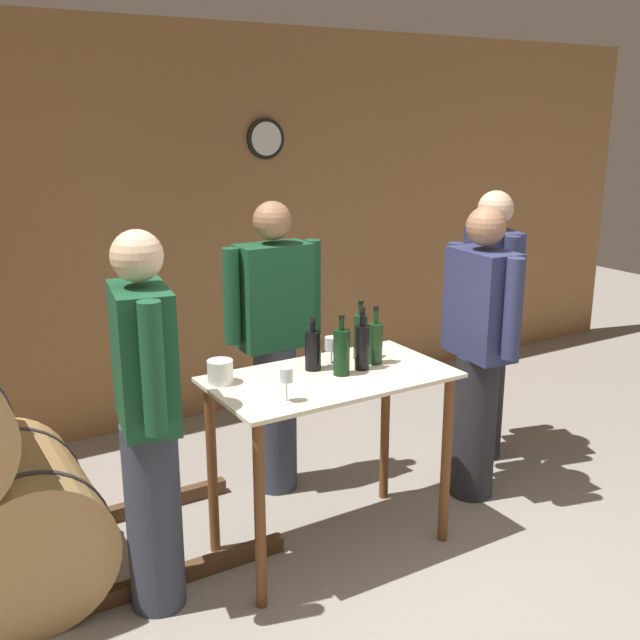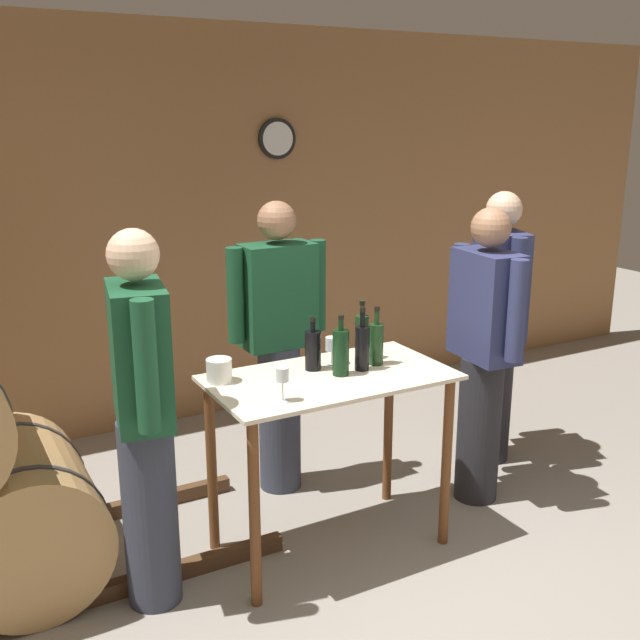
{
  "view_description": "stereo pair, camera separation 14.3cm",
  "coord_description": "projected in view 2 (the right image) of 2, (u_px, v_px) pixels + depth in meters",
  "views": [
    {
      "loc": [
        -1.88,
        -1.99,
        2.11
      ],
      "look_at": [
        -0.1,
        0.96,
        1.16
      ],
      "focal_mm": 42.0,
      "sensor_mm": 36.0,
      "label": 1
    },
    {
      "loc": [
        -1.76,
        -2.06,
        2.11
      ],
      "look_at": [
        -0.1,
        0.96,
        1.16
      ],
      "focal_mm": 42.0,
      "sensor_mm": 36.0,
      "label": 2
    }
  ],
  "objects": [
    {
      "name": "ground_plane",
      "position": [
        451.0,
        638.0,
        3.12
      ],
      "size": [
        14.0,
        14.0,
        0.0
      ],
      "primitive_type": "plane",
      "color": "gray"
    },
    {
      "name": "back_wall",
      "position": [
        202.0,
        228.0,
        5.14
      ],
      "size": [
        8.4,
        0.08,
        2.7
      ],
      "color": "#996B42",
      "rests_on": "ground_plane"
    },
    {
      "name": "tasting_table",
      "position": [
        330.0,
        411.0,
        3.6
      ],
      "size": [
        1.16,
        0.64,
        0.91
      ],
      "color": "beige",
      "rests_on": "ground_plane"
    },
    {
      "name": "wine_bottle_far_left",
      "position": [
        313.0,
        349.0,
        3.61
      ],
      "size": [
        0.08,
        0.08,
        0.26
      ],
      "color": "black",
      "rests_on": "tasting_table"
    },
    {
      "name": "wine_bottle_left",
      "position": [
        341.0,
        351.0,
        3.53
      ],
      "size": [
        0.08,
        0.08,
        0.3
      ],
      "color": "black",
      "rests_on": "tasting_table"
    },
    {
      "name": "wine_bottle_center",
      "position": [
        362.0,
        346.0,
        3.61
      ],
      "size": [
        0.07,
        0.07,
        0.31
      ],
      "color": "black",
      "rests_on": "tasting_table"
    },
    {
      "name": "wine_bottle_right",
      "position": [
        362.0,
        336.0,
        3.77
      ],
      "size": [
        0.07,
        0.07,
        0.3
      ],
      "color": "#193819",
      "rests_on": "tasting_table"
    },
    {
      "name": "wine_bottle_far_right",
      "position": [
        376.0,
        343.0,
        3.69
      ],
      "size": [
        0.07,
        0.07,
        0.3
      ],
      "color": "#193819",
      "rests_on": "tasting_table"
    },
    {
      "name": "wine_glass_near_left",
      "position": [
        282.0,
        376.0,
        3.21
      ],
      "size": [
        0.06,
        0.06,
        0.15
      ],
      "color": "silver",
      "rests_on": "tasting_table"
    },
    {
      "name": "wine_glass_near_center",
      "position": [
        332.0,
        345.0,
        3.69
      ],
      "size": [
        0.07,
        0.07,
        0.14
      ],
      "color": "silver",
      "rests_on": "tasting_table"
    },
    {
      "name": "ice_bucket",
      "position": [
        219.0,
        370.0,
        3.46
      ],
      "size": [
        0.12,
        0.12,
        0.11
      ],
      "color": "white",
      "rests_on": "tasting_table"
    },
    {
      "name": "person_host",
      "position": [
        497.0,
        323.0,
        4.53
      ],
      "size": [
        0.34,
        0.56,
        1.68
      ],
      "color": "#232328",
      "rests_on": "ground_plane"
    },
    {
      "name": "person_visitor_with_scarf",
      "position": [
        483.0,
        351.0,
        4.05
      ],
      "size": [
        0.25,
        0.59,
        1.65
      ],
      "color": "#232328",
      "rests_on": "ground_plane"
    },
    {
      "name": "person_visitor_bearded",
      "position": [
        144.0,
        415.0,
        3.14
      ],
      "size": [
        0.29,
        0.58,
        1.68
      ],
      "color": "#333847",
      "rests_on": "ground_plane"
    },
    {
      "name": "person_visitor_near_door",
      "position": [
        279.0,
        342.0,
        4.17
      ],
      "size": [
        0.59,
        0.24,
        1.67
      ],
      "color": "#333847",
      "rests_on": "ground_plane"
    }
  ]
}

